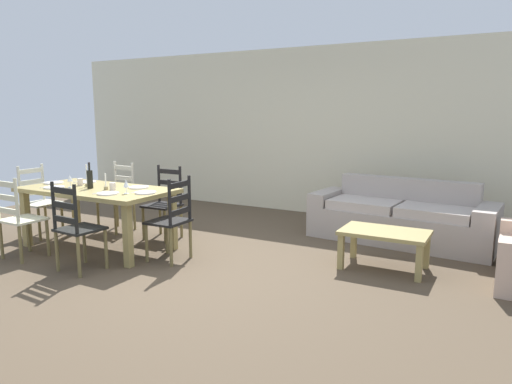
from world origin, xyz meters
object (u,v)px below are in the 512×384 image
at_px(dining_chair_near_left, 18,218).
at_px(dining_chair_far_right, 164,203).
at_px(dining_table, 97,195).
at_px(dining_chair_far_left, 118,197).
at_px(coffee_cup_primary, 113,186).
at_px(coffee_cup_secondary, 80,182).
at_px(wine_glass_near_left, 70,178).
at_px(couch, 401,219).
at_px(wine_glass_near_right, 126,184).
at_px(dining_chair_near_right, 76,227).
at_px(dining_chair_head_east, 172,219).
at_px(dining_chair_head_west, 39,201).
at_px(coffee_table, 385,237).
at_px(wine_bottle, 90,179).
at_px(wine_glass_far_left, 88,176).

bearing_deg(dining_chair_near_left, dining_chair_far_right, 60.35).
distance_m(dining_table, dining_chair_far_left, 0.92).
xyz_separation_m(coffee_cup_primary, coffee_cup_secondary, (-0.63, 0.07, 0.00)).
xyz_separation_m(wine_glass_near_left, couch, (3.53, 2.23, -0.57)).
bearing_deg(wine_glass_near_right, dining_chair_near_right, -102.35).
xyz_separation_m(dining_chair_head_east, wine_glass_near_left, (-1.44, -0.15, 0.38)).
bearing_deg(dining_chair_head_west, dining_chair_far_left, 46.22).
bearing_deg(dining_chair_head_west, dining_chair_far_right, 24.74).
height_order(coffee_cup_primary, coffee_cup_secondary, same).
relative_size(dining_chair_near_left, dining_chair_near_right, 1.00).
xyz_separation_m(dining_chair_far_right, coffee_table, (2.87, 0.13, -0.12)).
xyz_separation_m(dining_chair_near_right, dining_chair_far_right, (-0.06, 1.50, 0.00)).
relative_size(dining_table, wine_bottle, 6.01).
bearing_deg(couch, wine_glass_near_right, -139.33).
relative_size(dining_chair_far_right, couch, 0.41).
height_order(wine_bottle, coffee_cup_secondary, wine_bottle).
distance_m(wine_bottle, wine_glass_near_left, 0.28).
relative_size(dining_chair_head_east, coffee_cup_secondary, 10.67).
distance_m(dining_chair_near_left, wine_glass_far_left, 0.98).
bearing_deg(wine_glass_near_left, coffee_cup_primary, 9.06).
bearing_deg(dining_chair_near_left, coffee_cup_primary, 44.21).
height_order(coffee_cup_primary, coffee_table, coffee_cup_primary).
height_order(coffee_cup_secondary, couch, coffee_cup_secondary).
distance_m(dining_chair_far_right, coffee_cup_primary, 0.86).
bearing_deg(coffee_cup_primary, wine_glass_near_left, -170.94).
relative_size(dining_table, dining_chair_near_left, 1.98).
xyz_separation_m(wine_glass_far_left, coffee_cup_secondary, (-0.04, -0.10, -0.07)).
bearing_deg(wine_glass_near_right, dining_table, 168.40).
bearing_deg(coffee_cup_primary, dining_chair_far_left, 132.36).
bearing_deg(wine_glass_far_left, wine_glass_near_right, -16.67).
relative_size(dining_chair_far_right, wine_glass_far_left, 5.96).
xyz_separation_m(dining_chair_near_right, wine_glass_near_right, (0.13, 0.61, 0.38)).
xyz_separation_m(dining_chair_near_left, dining_chair_head_east, (1.57, 0.78, 0.00)).
xyz_separation_m(dining_table, dining_chair_near_right, (0.48, -0.74, -0.19)).
relative_size(wine_glass_near_right, coffee_cup_primary, 1.79).
height_order(dining_chair_head_west, coffee_cup_primary, dining_chair_head_west).
xyz_separation_m(wine_bottle, wine_glass_near_right, (0.66, -0.07, -0.01)).
relative_size(wine_glass_near_right, coffee_cup_secondary, 1.79).
height_order(wine_glass_near_left, coffee_cup_primary, wine_glass_near_left).
bearing_deg(dining_chair_far_left, wine_glass_near_right, -40.86).
bearing_deg(coffee_table, dining_chair_near_right, -149.84).
relative_size(dining_chair_far_right, wine_glass_near_left, 5.96).
height_order(wine_bottle, couch, wine_bottle).
bearing_deg(coffee_table, wine_bottle, -164.17).
xyz_separation_m(wine_glass_near_right, coffee_table, (2.67, 1.02, -0.51)).
bearing_deg(dining_chair_far_right, dining_chair_head_east, -45.73).
height_order(wine_glass_near_left, couch, wine_glass_near_left).
height_order(dining_chair_near_right, dining_chair_head_west, same).
relative_size(dining_chair_near_left, wine_glass_near_left, 5.96).
distance_m(dining_chair_near_left, dining_chair_head_east, 1.75).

